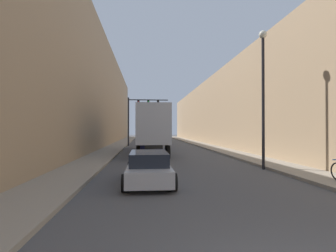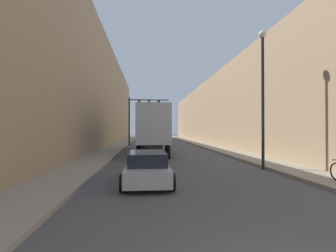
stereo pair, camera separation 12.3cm
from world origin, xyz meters
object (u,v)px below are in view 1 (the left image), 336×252
Objects in this scene: street_lamp at (263,82)px; traffic_signal_gantry at (139,112)px; semi_truck at (151,128)px; sedan_car at (149,167)px.

traffic_signal_gantry is at bearing 108.91° from street_lamp.
sedan_car is (-0.47, -13.50, -1.71)m from semi_truck.
street_lamp is (7.33, -21.39, 0.28)m from traffic_signal_gantry.
semi_truck is 2.68× the size of sedan_car.
traffic_signal_gantry is at bearing 97.41° from semi_truck.
street_lamp reaches higher than sedan_car.
street_lamp is (6.39, 2.91, 4.25)m from sedan_car.
traffic_signal_gantry is 0.84× the size of street_lamp.
semi_truck is at bearing -82.59° from traffic_signal_gantry.
traffic_signal_gantry is (-0.94, 24.30, 3.97)m from sedan_car.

